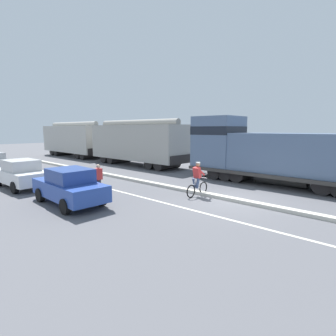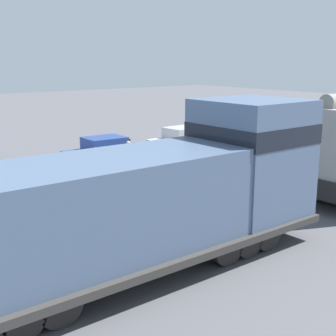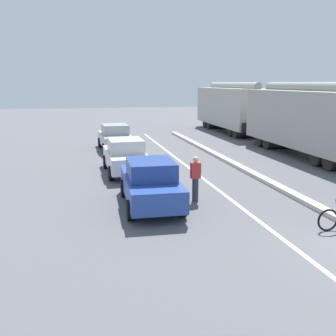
% 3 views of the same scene
% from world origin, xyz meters
% --- Properties ---
extents(ground_plane, '(120.00, 120.00, 0.00)m').
position_xyz_m(ground_plane, '(0.00, 0.00, 0.00)').
color(ground_plane, '#56565B').
extents(median_curb, '(0.36, 36.00, 0.16)m').
position_xyz_m(median_curb, '(0.00, 6.00, 0.08)').
color(median_curb, beige).
rests_on(median_curb, ground).
extents(lane_stripe, '(0.14, 36.00, 0.01)m').
position_xyz_m(lane_stripe, '(-2.40, 6.00, 0.00)').
color(lane_stripe, silver).
rests_on(lane_stripe, ground).
extents(locomotive, '(3.10, 11.61, 4.20)m').
position_xyz_m(locomotive, '(5.10, 0.24, 1.80)').
color(locomotive, slate).
rests_on(locomotive, ground).
extents(hopper_car_lead, '(2.90, 10.60, 4.18)m').
position_xyz_m(hopper_car_lead, '(5.10, 12.40, 2.08)').
color(hopper_car_lead, '#9F9D95').
rests_on(hopper_car_lead, ground).
extents(hopper_car_middle, '(2.90, 10.60, 4.18)m').
position_xyz_m(hopper_car_middle, '(5.10, 24.00, 2.08)').
color(hopper_car_middle, '#AEACA4').
rests_on(hopper_car_middle, ground).
extents(parked_car_blue, '(1.94, 4.26, 1.62)m').
position_xyz_m(parked_car_blue, '(-5.36, 5.04, 0.82)').
color(parked_car_blue, '#28479E').
rests_on(parked_car_blue, ground).
extents(parked_car_white, '(1.91, 4.24, 1.62)m').
position_xyz_m(parked_car_white, '(-5.60, 10.26, 0.82)').
color(parked_car_white, silver).
rests_on(parked_car_white, ground).
extents(cyclist, '(1.71, 0.48, 1.71)m').
position_xyz_m(cyclist, '(-0.37, 1.63, 0.82)').
color(cyclist, black).
rests_on(cyclist, ground).
extents(pedestrian_by_cars, '(0.34, 0.22, 1.62)m').
position_xyz_m(pedestrian_by_cars, '(-3.72, 5.24, 0.85)').
color(pedestrian_by_cars, '#33333D').
rests_on(pedestrian_by_cars, ground).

